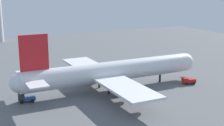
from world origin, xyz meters
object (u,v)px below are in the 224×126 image
(safety_cone_nose, at_px, (181,76))
(baggage_tug, at_px, (25,98))
(cargo_airplane, at_px, (111,72))
(pushback_tractor, at_px, (118,70))
(cargo_loader, at_px, (188,81))

(safety_cone_nose, bearing_deg, baggage_tug, -179.43)
(cargo_airplane, bearing_deg, baggage_tug, 178.56)
(pushback_tractor, xyz_separation_m, safety_cone_nose, (17.44, -16.38, -0.73))
(pushback_tractor, height_order, safety_cone_nose, pushback_tractor)
(cargo_airplane, bearing_deg, pushback_tractor, 56.83)
(cargo_airplane, height_order, safety_cone_nose, cargo_airplane)
(pushback_tractor, bearing_deg, cargo_loader, -58.40)
(cargo_airplane, distance_m, cargo_loader, 27.31)
(cargo_loader, relative_size, safety_cone_nose, 6.89)
(safety_cone_nose, bearing_deg, cargo_loader, -110.56)
(pushback_tractor, distance_m, safety_cone_nose, 23.94)
(pushback_tractor, relative_size, safety_cone_nose, 6.38)
(cargo_loader, distance_m, safety_cone_nose, 7.98)
(cargo_loader, bearing_deg, pushback_tractor, 121.60)
(cargo_airplane, distance_m, baggage_tug, 27.63)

